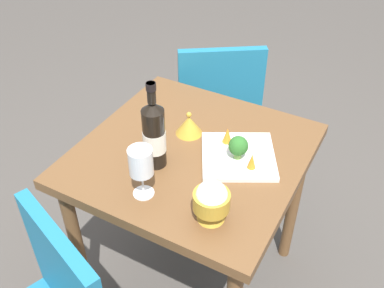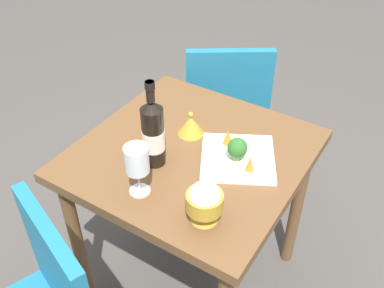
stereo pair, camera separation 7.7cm
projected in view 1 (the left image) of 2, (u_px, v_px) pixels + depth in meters
ground_plane at (192, 275)px, 2.05m from camera, size 8.00×8.00×0.00m
dining_table at (192, 172)px, 1.65m from camera, size 0.77×0.77×0.74m
chair_by_wall at (218, 101)px, 2.23m from camera, size 0.55×0.55×0.85m
wine_bottle at (154, 134)px, 1.45m from camera, size 0.08×0.08×0.32m
wine_glass at (141, 163)px, 1.34m from camera, size 0.08×0.08×0.18m
rice_bowl at (211, 201)px, 1.29m from camera, size 0.11×0.11×0.14m
rice_bowl_lid at (189, 125)px, 1.64m from camera, size 0.10×0.10×0.09m
serving_plate at (238, 156)px, 1.55m from camera, size 0.34×0.34×0.02m
broccoli_floret at (238, 146)px, 1.50m from camera, size 0.07×0.07×0.09m
carrot_garnish_left at (252, 161)px, 1.48m from camera, size 0.03×0.03×0.06m
carrot_garnish_right at (227, 135)px, 1.58m from camera, size 0.04×0.04×0.06m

